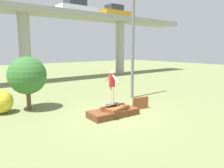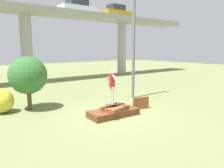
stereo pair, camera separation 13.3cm
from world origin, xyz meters
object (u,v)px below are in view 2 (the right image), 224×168
object	(u,v)px
utility_pole	(134,31)
tree_behind_left	(28,75)
car_on_overpass_left	(117,12)
skater	(112,84)
bush_yellow_flowering	(1,101)
car_on_overpass_mid	(78,7)
skateboard	(112,104)

from	to	relation	value
utility_pole	tree_behind_left	bearing A→B (deg)	168.07
car_on_overpass_left	skater	bearing A→B (deg)	-129.71
utility_pole	bush_yellow_flowering	size ratio (longest dim) A/B	6.97
car_on_overpass_left	bush_yellow_flowering	xyz separation A→B (m)	(-15.86, -9.93, -7.28)
skater	car_on_overpass_mid	bearing A→B (deg)	66.52
skater	tree_behind_left	xyz separation A→B (m)	(-2.83, 3.88, 0.27)
car_on_overpass_mid	skateboard	bearing A→B (deg)	-113.48
tree_behind_left	car_on_overpass_left	bearing A→B (deg)	35.02
skater	utility_pole	xyz separation A→B (m)	(3.75, 2.48, 2.84)
tree_behind_left	bush_yellow_flowering	size ratio (longest dim) A/B	2.37
skateboard	tree_behind_left	world-z (taller)	tree_behind_left
car_on_overpass_left	car_on_overpass_mid	size ratio (longest dim) A/B	0.92
car_on_overpass_left	bush_yellow_flowering	bearing A→B (deg)	-147.96
utility_pole	skater	bearing A→B (deg)	-146.50
skateboard	tree_behind_left	xyz separation A→B (m)	(-2.83, 3.88, 1.27)
skater	utility_pole	distance (m)	5.32
skateboard	car_on_overpass_mid	bearing A→B (deg)	66.52
skater	utility_pole	world-z (taller)	utility_pole
skateboard	bush_yellow_flowering	distance (m)	5.88
car_on_overpass_left	car_on_overpass_mid	distance (m)	5.62
skater	utility_pole	size ratio (longest dim) A/B	0.19
utility_pole	tree_behind_left	size ratio (longest dim) A/B	2.94
tree_behind_left	bush_yellow_flowering	distance (m)	1.91
car_on_overpass_left	tree_behind_left	bearing A→B (deg)	-144.98
skateboard	utility_pole	world-z (taller)	utility_pole
skateboard	bush_yellow_flowering	bearing A→B (deg)	135.81
skater	bush_yellow_flowering	bearing A→B (deg)	135.81
tree_behind_left	skateboard	bearing A→B (deg)	-53.82
car_on_overpass_mid	bush_yellow_flowering	size ratio (longest dim) A/B	3.48
car_on_overpass_mid	tree_behind_left	size ratio (longest dim) A/B	1.47
utility_pole	car_on_overpass_mid	bearing A→B (deg)	78.72
utility_pole	tree_behind_left	world-z (taller)	utility_pole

